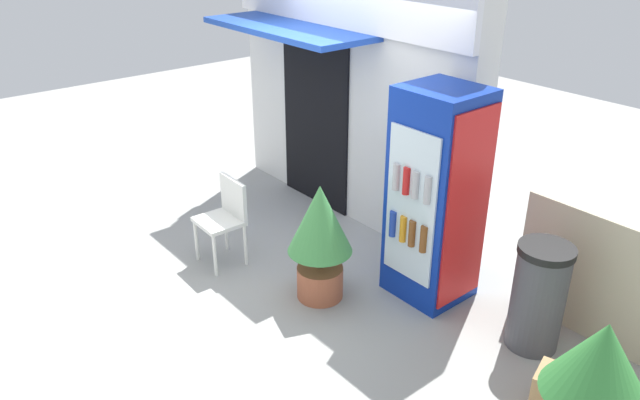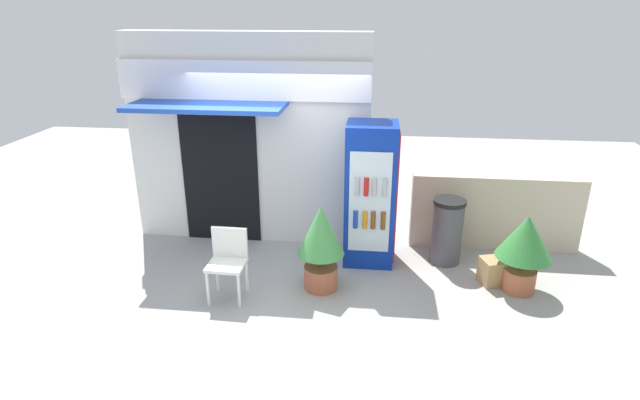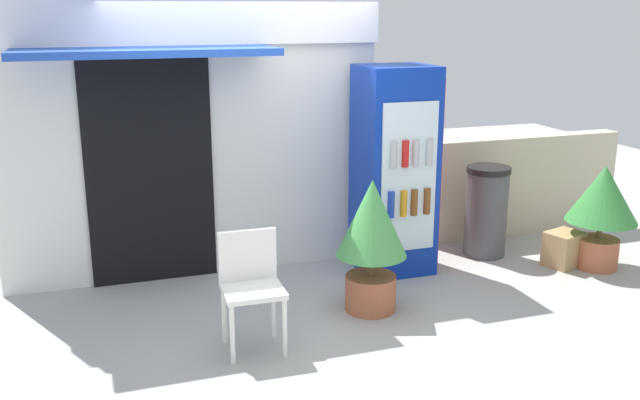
# 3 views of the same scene
# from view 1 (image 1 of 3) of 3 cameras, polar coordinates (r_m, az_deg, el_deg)

# --- Properties ---
(ground) EXTENTS (16.00, 16.00, 0.00)m
(ground) POSITION_cam_1_polar(r_m,az_deg,el_deg) (6.28, -3.92, -5.77)
(ground) COLOR #A3A39E
(storefront_building) EXTENTS (3.48, 1.11, 3.03)m
(storefront_building) POSITION_cam_1_polar(r_m,az_deg,el_deg) (6.83, 2.67, 11.10)
(storefront_building) COLOR silver
(storefront_building) RESTS_ON ground
(drink_cooler) EXTENTS (0.69, 0.68, 1.95)m
(drink_cooler) POSITION_cam_1_polar(r_m,az_deg,el_deg) (5.45, 10.70, 0.27)
(drink_cooler) COLOR #0C2D9E
(drink_cooler) RESTS_ON ground
(plastic_chair) EXTENTS (0.44, 0.41, 0.87)m
(plastic_chair) POSITION_cam_1_polar(r_m,az_deg,el_deg) (6.13, -8.76, -1.30)
(plastic_chair) COLOR white
(plastic_chair) RESTS_ON ground
(potted_plant_near_shop) EXTENTS (0.58, 0.58, 1.12)m
(potted_plant_near_shop) POSITION_cam_1_polar(r_m,az_deg,el_deg) (5.42, -0.00, -2.99)
(potted_plant_near_shop) COLOR #AD5B3D
(potted_plant_near_shop) RESTS_ON ground
(potted_plant_curbside) EXTENTS (0.67, 0.67, 1.01)m
(potted_plant_curbside) POSITION_cam_1_polar(r_m,az_deg,el_deg) (4.34, 24.35, -14.29)
(potted_plant_curbside) COLOR #AD5B3D
(potted_plant_curbside) RESTS_ON ground
(trash_bin) EXTENTS (0.44, 0.44, 0.92)m
(trash_bin) POSITION_cam_1_polar(r_m,az_deg,el_deg) (5.24, 19.57, -8.44)
(trash_bin) COLOR #47474C
(trash_bin) RESTS_ON ground
(cardboard_box) EXTENTS (0.41, 0.37, 0.34)m
(cardboard_box) POSITION_cam_1_polar(r_m,az_deg,el_deg) (4.83, 21.27, -16.48)
(cardboard_box) COLOR tan
(cardboard_box) RESTS_ON ground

